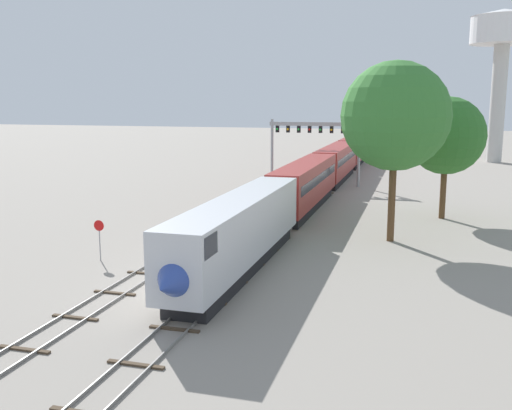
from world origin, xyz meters
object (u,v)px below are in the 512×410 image
at_px(passenger_train, 355,149).
at_px(signal_gantry, 315,137).
at_px(water_tower, 503,39).
at_px(stop_sign, 99,234).
at_px(trackside_tree_mid, 395,116).
at_px(trackside_tree_left, 446,136).

height_order(passenger_train, signal_gantry, signal_gantry).
distance_m(water_tower, stop_sign, 86.91).
bearing_deg(passenger_train, trackside_tree_mid, -80.86).
bearing_deg(signal_gantry, trackside_tree_left, -49.78).
xyz_separation_m(passenger_train, signal_gantry, (-2.25, -27.65, 3.75)).
bearing_deg(trackside_tree_mid, signal_gantry, 111.42).
relative_size(signal_gantry, trackside_tree_left, 1.06).
bearing_deg(passenger_train, stop_sign, -98.36).
bearing_deg(water_tower, passenger_train, -158.09).
bearing_deg(stop_sign, trackside_tree_mid, 30.91).
distance_m(passenger_train, stop_sign, 68.74).
xyz_separation_m(stop_sign, trackside_tree_mid, (19.10, 11.43, 7.93)).
relative_size(signal_gantry, stop_sign, 4.20).
height_order(trackside_tree_left, trackside_tree_mid, trackside_tree_mid).
height_order(passenger_train, trackside_tree_mid, trackside_tree_mid).
distance_m(signal_gantry, trackside_tree_left, 24.12).
relative_size(water_tower, trackside_tree_left, 2.34).
bearing_deg(water_tower, trackside_tree_left, -100.75).
bearing_deg(water_tower, signal_gantry, -125.04).
xyz_separation_m(water_tower, trackside_tree_left, (-10.56, -55.63, -13.70)).
height_order(signal_gantry, water_tower, water_tower).
xyz_separation_m(signal_gantry, trackside_tree_mid, (11.35, -28.93, 3.43)).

